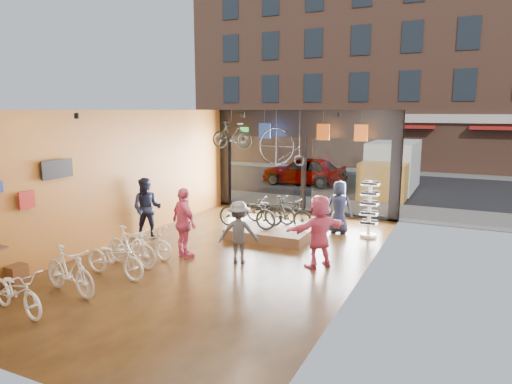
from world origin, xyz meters
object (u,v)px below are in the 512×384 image
Objects in this scene: street_car at (304,171)px; display_platform at (272,232)px; hung_bike at (232,135)px; floor_bike_0 at (17,291)px; display_bike_mid at (288,213)px; floor_bike_4 at (148,242)px; penny_farthing at (283,148)px; floor_bike_1 at (69,271)px; customer_1 at (147,208)px; floor_bike_3 at (131,247)px; customer_2 at (184,223)px; customer_4 at (339,207)px; display_bike_left at (247,212)px; box_truck at (390,169)px; display_bike_right at (271,209)px; sunglasses_rack at (369,209)px; customer_3 at (239,232)px; customer_5 at (319,231)px; floor_bike_2 at (115,258)px.

display_platform is (2.37, -9.70, -0.58)m from street_car.
display_platform is 4.11m from hung_bike.
display_bike_mid is (2.75, 6.97, 0.35)m from floor_bike_0.
floor_bike_4 is 0.98× the size of penny_farthing.
floor_bike_1 is 4.25m from customer_1.
hung_bike is (-0.09, 8.78, 2.49)m from floor_bike_0.
floor_bike_3 reaches higher than display_platform.
customer_2 reaches higher than display_bike_mid.
customer_4 is (4.08, -8.40, 0.10)m from street_car.
floor_bike_4 is 3.17m from display_bike_left.
floor_bike_1 is 1.05× the size of floor_bike_4.
box_truck is 9.48m from display_bike_left.
hung_bike is (0.94, 3.61, 2.01)m from customer_1.
display_bike_right is (1.83, 4.37, 0.24)m from floor_bike_3.
display_bike_mid is at bearing -117.77° from display_bike_right.
box_truck is 3.48× the size of sunglasses_rack.
display_bike_right is (-0.25, 0.49, 0.59)m from display_platform.
customer_3 is 5.53m from hung_bike.
floor_bike_3 is at bearing -27.18° from customer_5.
display_platform is (1.93, 4.62, -0.31)m from floor_bike_2.
customer_1 is (-1.21, 2.16, 0.42)m from floor_bike_3.
floor_bike_3 is 1.05× the size of customer_3.
display_bike_right reaches higher than floor_bike_4.
box_truck is at bearing 77.27° from street_car.
floor_bike_2 is at bearing 159.38° from display_bike_mid.
floor_bike_0 is 1.02× the size of penny_farthing.
floor_bike_2 is 3.25m from customer_1.
customer_5 is 6.21m from hung_bike.
display_bike_right is at bearing -15.88° from floor_bike_3.
penny_farthing reaches higher than customer_3.
customer_4 is at bearing -92.67° from box_truck.
hung_bike reaches higher than display_platform.
floor_bike_0 is 9.10m from customer_4.
display_bike_right is at bearing 22.91° from customer_4.
customer_2 is at bearing -97.65° from penny_farthing.
penny_farthing is at bearing -70.18° from customer_2.
customer_5 reaches higher than display_bike_right.
penny_farthing reaches higher than customer_2.
box_truck is 8.54m from display_bike_right.
customer_5 is (4.23, 1.22, 0.48)m from floor_bike_4.
box_truck is at bearing 76.69° from display_platform.
floor_bike_0 is at bearing -176.31° from floor_bike_4.
floor_bike_4 is 0.93× the size of sunglasses_rack.
floor_bike_1 is at bearing 102.30° from customer_2.
floor_bike_4 is at bearing -6.34° from customer_3.
customer_5 is 5.31m from penny_farthing.
box_truck reaches higher than floor_bike_0.
street_car is at bearing -99.65° from customer_3.
floor_bike_3 is at bearing 6.24° from floor_bike_0.
floor_bike_3 is 4.72m from display_bike_mid.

